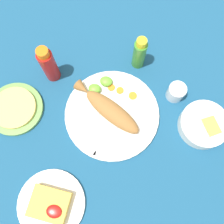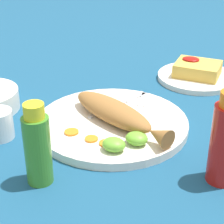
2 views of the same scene
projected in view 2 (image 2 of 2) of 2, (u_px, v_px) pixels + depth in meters
name	position (u px, v px, depth m)	size (l,w,h in m)	color
ground_plane	(112.00, 127.00, 0.90)	(4.00, 4.00, 0.00)	navy
main_plate	(112.00, 124.00, 0.90)	(0.34, 0.34, 0.02)	white
fried_fish	(117.00, 113.00, 0.87)	(0.27, 0.17, 0.05)	#996633
fork_near	(122.00, 103.00, 0.96)	(0.08, 0.18, 0.00)	silver
fork_far	(140.00, 107.00, 0.94)	(0.04, 0.18, 0.00)	silver
carrot_slice_near	(71.00, 132.00, 0.84)	(0.03, 0.03, 0.00)	orange
carrot_slice_mid	(91.00, 139.00, 0.82)	(0.03, 0.03, 0.00)	orange
carrot_slice_far	(106.00, 143.00, 0.80)	(0.03, 0.03, 0.00)	orange
lime_wedge_main	(114.00, 145.00, 0.78)	(0.05, 0.04, 0.03)	#6BB233
lime_wedge_side	(137.00, 138.00, 0.80)	(0.04, 0.04, 0.02)	#6BB233
hot_sauce_bottle_green	(37.00, 147.00, 0.70)	(0.05, 0.05, 0.15)	#3D8428
side_plate_fries	(197.00, 77.00, 1.13)	(0.22, 0.22, 0.01)	white
fries_pile	(197.00, 69.00, 1.12)	(0.12, 0.10, 0.04)	gold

